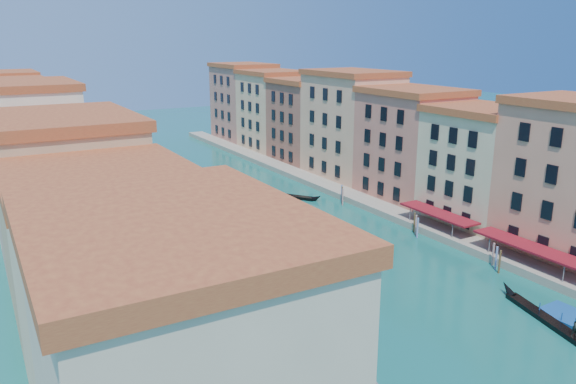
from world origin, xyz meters
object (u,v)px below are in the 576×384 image
Objects in this scene: vaporetto_far at (164,199)px; gondola_fore at (314,272)px; gondola_right at (545,316)px; blue_dock at (572,318)px.

vaporetto_far reaches higher than gondola_fore.
vaporetto_far is 1.52× the size of gondola_right.
gondola_right is 2.20× the size of blue_dock.
gondola_fore is 24.76m from gondola_right.
blue_dock is at bearing -59.14° from vaporetto_far.
gondola_fore is at bearing 138.69° from gondola_right.
vaporetto_far is 36.19m from gondola_fore.
gondola_fore is (6.75, -35.55, -0.90)m from vaporetto_far.
vaporetto_far reaches higher than gondola_right.
gondola_right is at bearing 148.82° from blue_dock.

